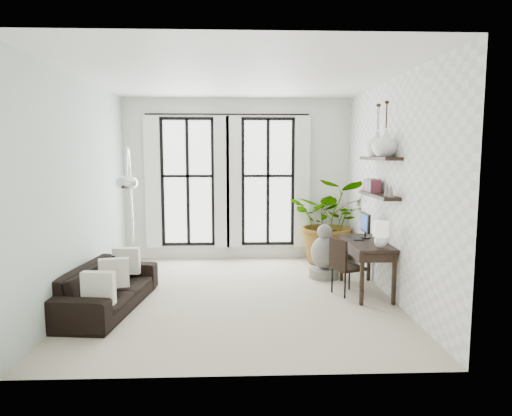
{
  "coord_description": "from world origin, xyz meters",
  "views": [
    {
      "loc": [
        0.01,
        -6.65,
        2.13
      ],
      "look_at": [
        0.28,
        0.3,
        1.29
      ],
      "focal_mm": 32.0,
      "sensor_mm": 36.0,
      "label": 1
    }
  ],
  "objects": [
    {
      "name": "wall_left",
      "position": [
        -2.25,
        0.0,
        1.6
      ],
      "size": [
        0.0,
        5.0,
        5.0
      ],
      "primitive_type": "plane",
      "rotation": [
        1.57,
        0.0,
        1.57
      ],
      "color": "#B0C5B6",
      "rests_on": "floor"
    },
    {
      "name": "sofa",
      "position": [
        -1.8,
        -0.5,
        0.3
      ],
      "size": [
        1.05,
        2.14,
        0.6
      ],
      "primitive_type": "imported",
      "rotation": [
        0.0,
        0.0,
        1.45
      ],
      "color": "black",
      "rests_on": "floor"
    },
    {
      "name": "floor",
      "position": [
        0.0,
        0.0,
        0.0
      ],
      "size": [
        5.0,
        5.0,
        0.0
      ],
      "primitive_type": "plane",
      "color": "#BAAC94",
      "rests_on": "ground"
    },
    {
      "name": "arc_lamp",
      "position": [
        -1.7,
        0.54,
        1.75
      ],
      "size": [
        0.72,
        2.31,
        2.24
      ],
      "color": "silver",
      "rests_on": "floor"
    },
    {
      "name": "windows",
      "position": [
        -0.2,
        2.43,
        1.56
      ],
      "size": [
        3.26,
        0.13,
        2.65
      ],
      "color": "white",
      "rests_on": "wall_back"
    },
    {
      "name": "throw_pillows",
      "position": [
        -1.7,
        -0.5,
        0.5
      ],
      "size": [
        0.4,
        1.52,
        0.4
      ],
      "color": "beige",
      "rests_on": "sofa"
    },
    {
      "name": "buddha",
      "position": [
        1.47,
        0.94,
        0.39
      ],
      "size": [
        0.52,
        0.52,
        0.93
      ],
      "color": "gray",
      "rests_on": "floor"
    },
    {
      "name": "desk_chair",
      "position": [
        1.58,
        -0.02,
        0.49
      ],
      "size": [
        0.54,
        0.54,
        0.86
      ],
      "rotation": [
        0.0,
        0.0,
        0.41
      ],
      "color": "black",
      "rests_on": "floor"
    },
    {
      "name": "plant",
      "position": [
        1.78,
        1.99,
        0.83
      ],
      "size": [
        1.8,
        1.66,
        1.65
      ],
      "primitive_type": "imported",
      "rotation": [
        0.0,
        0.0,
        -0.29
      ],
      "color": "#2D7228",
      "rests_on": "floor"
    },
    {
      "name": "wall_right",
      "position": [
        2.25,
        0.0,
        1.6
      ],
      "size": [
        0.0,
        5.0,
        5.0
      ],
      "primitive_type": "plane",
      "rotation": [
        1.57,
        0.0,
        -1.57
      ],
      "color": "white",
      "rests_on": "floor"
    },
    {
      "name": "ceiling",
      "position": [
        0.0,
        0.0,
        3.2
      ],
      "size": [
        5.0,
        5.0,
        0.0
      ],
      "primitive_type": "plane",
      "color": "white",
      "rests_on": "wall_back"
    },
    {
      "name": "wall_shelves",
      "position": [
        2.11,
        0.13,
        1.73
      ],
      "size": [
        0.25,
        1.3,
        0.6
      ],
      "color": "black",
      "rests_on": "wall_right"
    },
    {
      "name": "vase_b",
      "position": [
        2.11,
        0.24,
        2.27
      ],
      "size": [
        0.37,
        0.37,
        0.38
      ],
      "primitive_type": "imported",
      "color": "white",
      "rests_on": "shelf_upper"
    },
    {
      "name": "desk",
      "position": [
        1.95,
        0.04,
        0.74
      ],
      "size": [
        0.57,
        1.34,
        1.18
      ],
      "color": "black",
      "rests_on": "floor"
    },
    {
      "name": "vase_a",
      "position": [
        2.11,
        -0.16,
        2.27
      ],
      "size": [
        0.37,
        0.37,
        0.38
      ],
      "primitive_type": "imported",
      "color": "white",
      "rests_on": "shelf_upper"
    },
    {
      "name": "wall_back",
      "position": [
        0.0,
        2.5,
        1.6
      ],
      "size": [
        4.5,
        0.0,
        4.5
      ],
      "primitive_type": "plane",
      "rotation": [
        1.57,
        0.0,
        0.0
      ],
      "color": "white",
      "rests_on": "floor"
    }
  ]
}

